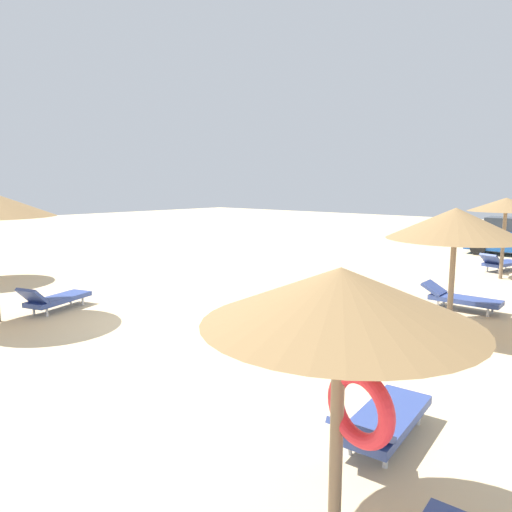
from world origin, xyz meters
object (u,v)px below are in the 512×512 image
parasol_2 (506,205)px  lounger_4 (460,298)px  parasol_4 (455,224)px  lounger_5 (54,299)px  lounger_0 (383,420)px  lounger_2 (501,263)px  parasol_0 (341,300)px

parasol_2 → lounger_4: 5.59m
parasol_4 → lounger_5: parasol_4 is taller
parasol_4 → lounger_0: (1.05, -5.25, -2.05)m
parasol_4 → lounger_2: parasol_4 is taller
lounger_2 → lounger_5: bearing=-116.9°
lounger_0 → lounger_5: (-9.14, 0.17, 0.01)m
parasol_0 → parasol_2: (-2.22, 14.01, 0.29)m
lounger_4 → parasol_4: bearing=-77.6°
parasol_0 → parasol_4: 7.13m
lounger_0 → lounger_2: bearing=99.1°
parasol_0 → lounger_5: 9.91m
parasol_4 → lounger_4: 2.83m
lounger_4 → lounger_5: (-7.66, -6.99, 0.01)m
lounger_0 → lounger_4: bearing=101.6°
parasol_2 → lounger_2: 2.71m
parasol_0 → lounger_4: parasol_0 is taller
lounger_2 → lounger_0: bearing=-80.9°
lounger_2 → lounger_5: lounger_5 is taller
parasol_4 → lounger_0: 5.74m
lounger_2 → lounger_5: size_ratio=1.00×
parasol_2 → parasol_4: size_ratio=0.96×
parasol_4 → lounger_2: 8.87m
parasol_2 → lounger_5: parasol_2 is taller
lounger_2 → lounger_4: (0.74, -6.65, -0.01)m
parasol_0 → lounger_2: parasol_0 is taller
parasol_2 → lounger_0: size_ratio=1.41×
parasol_0 → parasol_2: 14.19m
parasol_0 → lounger_2: (-2.62, 15.54, -1.91)m
parasol_0 → parasol_4: size_ratio=0.87×
parasol_2 → lounger_4: parasol_2 is taller
parasol_4 → lounger_5: 9.77m
parasol_2 → lounger_0: (1.81, -12.29, -2.21)m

